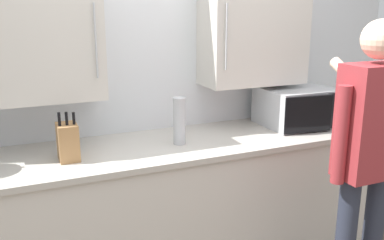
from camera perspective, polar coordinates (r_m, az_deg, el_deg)
back_wall_tiled at (r=2.94m, az=-5.82°, el=7.35°), size 4.09×0.44×2.68m
counter_unit at (r=2.90m, az=-3.17°, el=-12.03°), size 3.13×0.71×0.94m
microwave_oven at (r=3.19m, az=13.52°, el=1.72°), size 0.50×0.47×0.27m
thermos_flask at (r=2.66m, az=-1.70°, el=-0.12°), size 0.08×0.08×0.30m
knife_block at (r=2.50m, az=-16.29°, el=-2.80°), size 0.11×0.15×0.29m
person_figure at (r=2.44m, az=22.41°, el=-4.01°), size 0.47×0.65×1.72m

